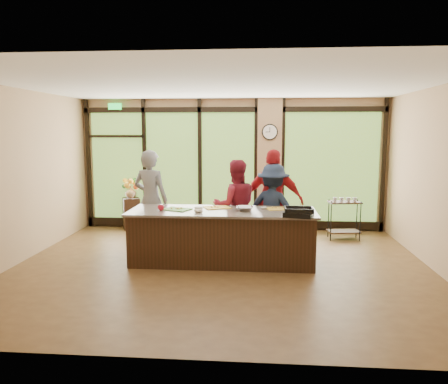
% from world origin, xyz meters
% --- Properties ---
extents(floor, '(7.00, 7.00, 0.00)m').
position_xyz_m(floor, '(0.00, 0.00, 0.00)').
color(floor, '#4D331B').
rests_on(floor, ground).
extents(ceiling, '(7.00, 7.00, 0.00)m').
position_xyz_m(ceiling, '(0.00, 0.00, 3.00)').
color(ceiling, white).
rests_on(ceiling, back_wall).
extents(back_wall, '(7.00, 0.00, 7.00)m').
position_xyz_m(back_wall, '(0.00, 3.00, 1.50)').
color(back_wall, tan).
rests_on(back_wall, floor).
extents(left_wall, '(0.00, 6.00, 6.00)m').
position_xyz_m(left_wall, '(-3.50, 0.00, 1.50)').
color(left_wall, tan).
rests_on(left_wall, floor).
extents(right_wall, '(0.00, 6.00, 6.00)m').
position_xyz_m(right_wall, '(3.50, 0.00, 1.50)').
color(right_wall, tan).
rests_on(right_wall, floor).
extents(window_wall, '(6.90, 0.12, 3.00)m').
position_xyz_m(window_wall, '(0.16, 2.95, 1.39)').
color(window_wall, tan).
rests_on(window_wall, floor).
extents(island_base, '(3.10, 1.00, 0.88)m').
position_xyz_m(island_base, '(0.00, 0.30, 0.44)').
color(island_base, black).
rests_on(island_base, floor).
extents(countertop, '(3.20, 1.10, 0.04)m').
position_xyz_m(countertop, '(0.00, 0.30, 0.90)').
color(countertop, gray).
rests_on(countertop, island_base).
extents(wall_clock, '(0.36, 0.04, 0.36)m').
position_xyz_m(wall_clock, '(0.85, 2.87, 2.25)').
color(wall_clock, black).
rests_on(wall_clock, window_wall).
extents(cook_left, '(0.80, 0.63, 1.92)m').
position_xyz_m(cook_left, '(-1.45, 1.09, 0.96)').
color(cook_left, slate).
rests_on(cook_left, floor).
extents(cook_midleft, '(0.97, 0.83, 1.75)m').
position_xyz_m(cook_midleft, '(0.19, 1.03, 0.87)').
color(cook_midleft, maroon).
rests_on(cook_midleft, floor).
extents(cook_midright, '(1.22, 0.77, 1.93)m').
position_xyz_m(cook_midright, '(0.90, 1.11, 0.97)').
color(cook_midright, '#AF1A20').
rests_on(cook_midright, floor).
extents(cook_right, '(1.23, 0.97, 1.67)m').
position_xyz_m(cook_right, '(0.89, 1.02, 0.84)').
color(cook_right, '#1A253B').
rests_on(cook_right, floor).
extents(roasting_pan, '(0.52, 0.45, 0.08)m').
position_xyz_m(roasting_pan, '(1.26, -0.15, 0.96)').
color(roasting_pan, black).
rests_on(roasting_pan, countertop).
extents(mixing_bowl, '(0.31, 0.31, 0.07)m').
position_xyz_m(mixing_bowl, '(0.38, 0.29, 0.96)').
color(mixing_bowl, silver).
rests_on(mixing_bowl, countertop).
extents(cutting_board_left, '(0.54, 0.48, 0.01)m').
position_xyz_m(cutting_board_left, '(-0.79, 0.30, 0.93)').
color(cutting_board_left, '#4F8F34').
rests_on(cutting_board_left, countertop).
extents(cutting_board_center, '(0.53, 0.47, 0.01)m').
position_xyz_m(cutting_board_center, '(-0.11, 0.53, 0.93)').
color(cutting_board_center, gold).
rests_on(cutting_board_center, countertop).
extents(cutting_board_right, '(0.46, 0.39, 0.01)m').
position_xyz_m(cutting_board_right, '(0.96, 0.51, 0.93)').
color(cutting_board_right, gold).
rests_on(cutting_board_right, countertop).
extents(prep_bowl_near, '(0.19, 0.19, 0.05)m').
position_xyz_m(prep_bowl_near, '(-0.38, 0.07, 0.94)').
color(prep_bowl_near, white).
rests_on(prep_bowl_near, countertop).
extents(prep_bowl_mid, '(0.17, 0.17, 0.05)m').
position_xyz_m(prep_bowl_mid, '(-0.41, 0.31, 0.94)').
color(prep_bowl_mid, white).
rests_on(prep_bowl_mid, countertop).
extents(prep_bowl_far, '(0.15, 0.15, 0.03)m').
position_xyz_m(prep_bowl_far, '(0.71, 0.50, 0.93)').
color(prep_bowl_far, white).
rests_on(prep_bowl_far, countertop).
extents(red_ramekin, '(0.14, 0.14, 0.09)m').
position_xyz_m(red_ramekin, '(-1.05, 0.21, 0.96)').
color(red_ramekin, red).
rests_on(red_ramekin, countertop).
extents(flower_stand, '(0.48, 0.48, 0.73)m').
position_xyz_m(flower_stand, '(-2.34, 2.75, 0.37)').
color(flower_stand, black).
rests_on(flower_stand, floor).
extents(flower_vase, '(0.34, 0.34, 0.28)m').
position_xyz_m(flower_vase, '(-2.34, 2.75, 0.87)').
color(flower_vase, '#8C714C').
rests_on(flower_vase, flower_stand).
extents(bar_cart, '(0.70, 0.46, 0.89)m').
position_xyz_m(bar_cart, '(2.42, 2.15, 0.53)').
color(bar_cart, black).
rests_on(bar_cart, floor).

